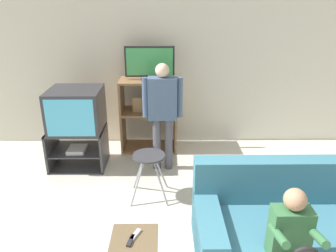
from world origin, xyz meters
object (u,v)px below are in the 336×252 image
object	(u,v)px
person_standing_adult	(162,108)
person_seated_child	(292,243)
media_shelf	(149,114)
remote_control_white	(135,235)
television_main	(76,110)
television_flat	(150,64)
folding_stool	(149,162)
couch	(294,228)
snack_table	(134,243)
remote_control_black	(131,241)
tv_stand	(78,148)

from	to	relation	value
person_standing_adult	person_seated_child	world-z (taller)	person_standing_adult
media_shelf	remote_control_white	xyz separation A→B (m)	(-0.01, -2.49, -0.22)
television_main	person_seated_child	bearing A→B (deg)	-46.87
television_main	television_flat	bearing A→B (deg)	29.49
television_flat	remote_control_white	size ratio (longest dim) A/B	5.06
folding_stool	remote_control_white	world-z (taller)	folding_stool
couch	remote_control_white	bearing A→B (deg)	-173.39
folding_stool	snack_table	world-z (taller)	folding_stool
television_flat	folding_stool	size ratio (longest dim) A/B	1.27
snack_table	person_seated_child	bearing A→B (deg)	-14.77
television_main	television_flat	xyz separation A→B (m)	(0.99, 0.56, 0.52)
snack_table	person_standing_adult	distance (m)	1.98
remote_control_black	television_flat	bearing A→B (deg)	100.54
television_main	person_standing_adult	size ratio (longest dim) A/B	0.47
media_shelf	snack_table	bearing A→B (deg)	-90.42
folding_stool	couch	world-z (taller)	couch
television_main	person_seated_child	distance (m)	3.17
media_shelf	television_flat	xyz separation A→B (m)	(0.03, 0.00, 0.78)
remote_control_black	couch	xyz separation A→B (m)	(1.50, 0.24, -0.08)
remote_control_white	television_main	bearing A→B (deg)	141.30
television_flat	remote_control_white	distance (m)	2.69
media_shelf	remote_control_black	bearing A→B (deg)	-91.02
television_flat	snack_table	distance (m)	2.75
couch	snack_table	bearing A→B (deg)	-171.62
tv_stand	remote_control_black	world-z (taller)	tv_stand
television_main	remote_control_black	distance (m)	2.26
tv_stand	television_main	xyz separation A→B (m)	(0.03, 0.01, 0.57)
snack_table	tv_stand	bearing A→B (deg)	116.17
remote_control_white	couch	world-z (taller)	couch
folding_stool	snack_table	distance (m)	1.18
folding_stool	television_main	bearing A→B (deg)	141.30
person_standing_adult	snack_table	bearing A→B (deg)	-97.24
couch	person_standing_adult	world-z (taller)	person_standing_adult
snack_table	remote_control_white	bearing A→B (deg)	81.06
media_shelf	remote_control_white	distance (m)	2.50
media_shelf	person_seated_child	distance (m)	3.10
television_main	folding_stool	world-z (taller)	television_main
television_main	snack_table	distance (m)	2.26
tv_stand	person_seated_child	bearing A→B (deg)	-46.35
television_main	remote_control_black	world-z (taller)	television_main
couch	folding_stool	bearing A→B (deg)	145.78
folding_stool	snack_table	bearing A→B (deg)	-93.97
remote_control_white	media_shelf	bearing A→B (deg)	114.93
snack_table	remote_control_black	xyz separation A→B (m)	(-0.03, -0.03, 0.05)
snack_table	folding_stool	bearing A→B (deg)	86.03
tv_stand	couch	xyz separation A→B (m)	(2.44, -1.75, -0.00)
television_flat	remote_control_black	distance (m)	2.76
folding_stool	couch	bearing A→B (deg)	-34.22
person_standing_adult	television_main	bearing A→B (deg)	174.64
remote_control_white	person_standing_adult	distance (m)	1.92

